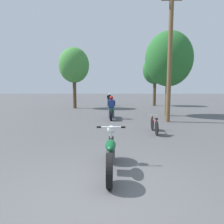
{
  "coord_description": "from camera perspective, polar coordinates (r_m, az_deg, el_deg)",
  "views": [
    {
      "loc": [
        0.17,
        -3.43,
        1.93
      ],
      "look_at": [
        0.02,
        4.93,
        0.9
      ],
      "focal_mm": 32.0,
      "sensor_mm": 36.0,
      "label": 1
    }
  ],
  "objects": [
    {
      "name": "ground_plane",
      "position": [
        3.94,
        -1.7,
        -22.29
      ],
      "size": [
        120.0,
        120.0,
        0.0
      ],
      "primitive_type": "plane",
      "color": "#515154"
    },
    {
      "name": "utility_pole",
      "position": [
        11.72,
        16.19,
        15.28
      ],
      "size": [
        1.1,
        0.24,
        7.16
      ],
      "color": "brown",
      "rests_on": "ground"
    },
    {
      "name": "roadside_tree_right_near",
      "position": [
        14.28,
        15.93,
        14.29
      ],
      "size": [
        3.16,
        2.85,
        5.64
      ],
      "color": "#513A23",
      "rests_on": "ground"
    },
    {
      "name": "roadside_tree_right_far",
      "position": [
        21.77,
        12.2,
        11.59
      ],
      "size": [
        2.56,
        2.31,
        5.24
      ],
      "color": "#513A23",
      "rests_on": "ground"
    },
    {
      "name": "roadside_tree_left",
      "position": [
        19.13,
        -10.81,
        12.91
      ],
      "size": [
        2.78,
        2.5,
        5.57
      ],
      "color": "#513A23",
      "rests_on": "ground"
    },
    {
      "name": "motorcycle_foreground",
      "position": [
        4.65,
        -0.41,
        -11.7
      ],
      "size": [
        0.71,
        2.04,
        0.97
      ],
      "color": "black",
      "rests_on": "ground"
    },
    {
      "name": "motorcycle_rider_lead",
      "position": [
        12.32,
        -0.17,
        0.52
      ],
      "size": [
        0.5,
        2.03,
        1.42
      ],
      "color": "black",
      "rests_on": "ground"
    },
    {
      "name": "motorcycle_rider_far",
      "position": [
        21.07,
        -0.81,
        3.13
      ],
      "size": [
        0.5,
        1.99,
        1.34
      ],
      "color": "black",
      "rests_on": "ground"
    },
    {
      "name": "bicycle_parked",
      "position": [
        8.74,
        12.01,
        -3.68
      ],
      "size": [
        0.44,
        1.58,
        0.71
      ],
      "color": "black",
      "rests_on": "ground"
    }
  ]
}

